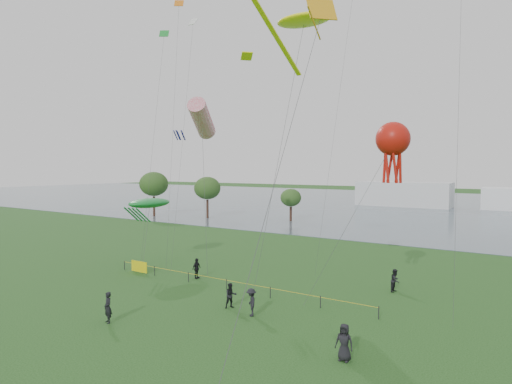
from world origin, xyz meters
The scene contains 16 objects.
ground_plane centered at (0.00, 0.00, 0.00)m, with size 400.00×400.00×0.00m, color #173D13.
lake centered at (0.00, 100.00, 0.02)m, with size 400.00×120.00×0.08m, color #4F616C.
pavilion_left centered at (-12.00, 95.00, 3.00)m, with size 22.00×8.00×6.00m, color silver.
trees centered at (-39.68, 48.21, 5.80)m, with size 30.81×12.50×8.72m.
fence centered at (-11.05, 13.34, 0.55)m, with size 24.07×0.07×1.05m.
spectator_a centered at (-2.05, 10.01, 0.86)m, with size 0.83×0.65×1.71m, color black.
spectator_b centered at (-0.02, 9.46, 0.90)m, with size 1.16×0.67×1.80m, color black.
spectator_c centered at (-9.17, 14.63, 0.88)m, with size 1.03×0.43×1.76m, color black.
spectator_d centered at (7.40, 6.69, 0.93)m, with size 0.90×0.59×1.85m, color black.
spectator_f centered at (-6.76, 3.63, 0.96)m, with size 0.70×0.46×1.91m, color black.
spectator_g centered at (6.29, 19.99, 0.89)m, with size 0.86×0.67×1.77m, color black.
kite_stingray centered at (-0.62, 17.70, 21.10)m, with size 4.60×9.91×21.56m.
kite_windsock centered at (-12.17, 19.02, 14.29)m, with size 5.61×5.68×16.20m.
kite_creature centered at (-16.65, 16.27, 6.07)m, with size 3.05×5.05×6.56m.
kite_octopus centered at (7.18, 15.42, 11.39)m, with size 6.46×3.36×12.57m.
kite_delta centered at (5.26, 7.85, 17.17)m, with size 2.66×13.71×18.75m.
Camera 1 is at (15.06, -13.04, 9.58)m, focal length 30.00 mm.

